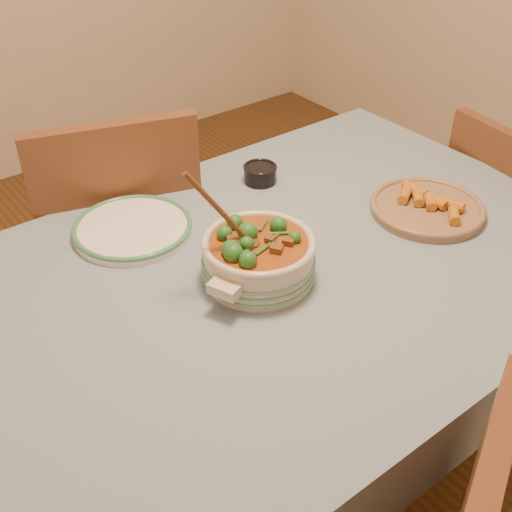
{
  "coord_description": "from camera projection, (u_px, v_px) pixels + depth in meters",
  "views": [
    {
      "loc": [
        -0.74,
        -0.92,
        1.65
      ],
      "look_at": [
        -0.06,
        -0.03,
        0.84
      ],
      "focal_mm": 45.0,
      "sensor_mm": 36.0,
      "label": 1
    }
  ],
  "objects": [
    {
      "name": "fried_plate",
      "position": [
        427.0,
        206.0,
        1.67
      ],
      "size": [
        0.38,
        0.38,
        0.05
      ],
      "rotation": [
        0.0,
        0.0,
        0.41
      ],
      "color": "#8C6B4D",
      "rests_on": "dining_table"
    },
    {
      "name": "chair_far",
      "position": [
        120.0,
        237.0,
        1.95
      ],
      "size": [
        0.57,
        0.57,
        0.97
      ],
      "rotation": [
        0.0,
        0.0,
        2.84
      ],
      "color": "brown",
      "rests_on": "floor"
    },
    {
      "name": "chair_right",
      "position": [
        508.0,
        234.0,
        2.07
      ],
      "size": [
        0.46,
        0.46,
        0.87
      ],
      "rotation": [
        0.0,
        0.0,
        1.43
      ],
      "color": "brown",
      "rests_on": "floor"
    },
    {
      "name": "dining_table",
      "position": [
        267.0,
        301.0,
        1.53
      ],
      "size": [
        1.68,
        1.08,
        0.76
      ],
      "color": "brown",
      "rests_on": "floor"
    },
    {
      "name": "stew_casserole",
      "position": [
        258.0,
        255.0,
        1.42
      ],
      "size": [
        0.32,
        0.32,
        0.3
      ],
      "rotation": [
        0.0,
        0.0,
        0.38
      ],
      "color": "beige",
      "rests_on": "dining_table"
    },
    {
      "name": "white_plate",
      "position": [
        133.0,
        228.0,
        1.6
      ],
      "size": [
        0.35,
        0.35,
        0.03
      ],
      "rotation": [
        0.0,
        0.0,
        0.2
      ],
      "color": "white",
      "rests_on": "dining_table"
    },
    {
      "name": "condiment_bowl",
      "position": [
        260.0,
        173.0,
        1.8
      ],
      "size": [
        0.1,
        0.1,
        0.05
      ],
      "rotation": [
        0.0,
        0.0,
        -0.08
      ],
      "color": "black",
      "rests_on": "dining_table"
    },
    {
      "name": "floor",
      "position": [
        265.0,
        471.0,
        1.92
      ],
      "size": [
        4.5,
        4.5,
        0.0
      ],
      "primitive_type": "plane",
      "color": "#452B13",
      "rests_on": "ground"
    }
  ]
}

